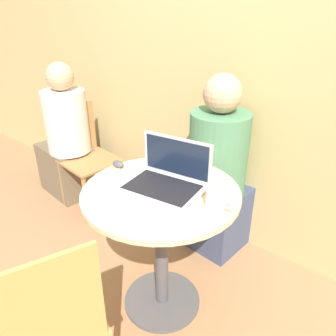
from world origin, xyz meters
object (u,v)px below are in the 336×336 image
(chair_empty, at_px, (49,328))
(laptop, at_px, (167,179))
(cell_phone, at_px, (130,172))
(person_seated, at_px, (221,181))

(chair_empty, bearing_deg, laptop, 89.24)
(cell_phone, height_order, person_seated, person_seated)
(cell_phone, distance_m, person_seated, 0.70)
(chair_empty, bearing_deg, person_seated, 90.74)
(laptop, bearing_deg, chair_empty, -90.76)
(cell_phone, relative_size, person_seated, 0.08)
(cell_phone, xyz_separation_m, chair_empty, (0.23, -0.69, -0.30))
(laptop, xyz_separation_m, chair_empty, (-0.01, -0.70, -0.34))
(laptop, distance_m, person_seated, 0.67)
(person_seated, bearing_deg, laptop, -87.52)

